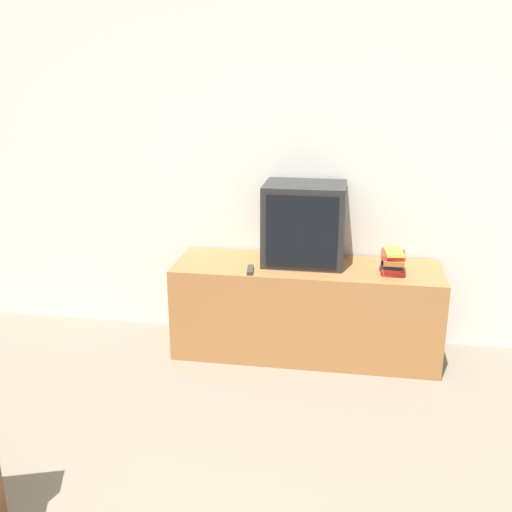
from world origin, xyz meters
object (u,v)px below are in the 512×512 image
at_px(remote_on_stand, 250,270).
at_px(book_stack, 393,261).
at_px(television, 304,224).
at_px(tv_stand, 306,309).

bearing_deg(remote_on_stand, book_stack, 7.19).
bearing_deg(television, book_stack, -13.39).
relative_size(tv_stand, television, 3.30).
height_order(tv_stand, television, television).
relative_size(book_stack, remote_on_stand, 1.45).
distance_m(television, remote_on_stand, 0.48).
distance_m(tv_stand, remote_on_stand, 0.51).
xyz_separation_m(book_stack, remote_on_stand, (-0.90, -0.11, -0.07)).
height_order(book_stack, remote_on_stand, book_stack).
bearing_deg(book_stack, television, 166.61).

